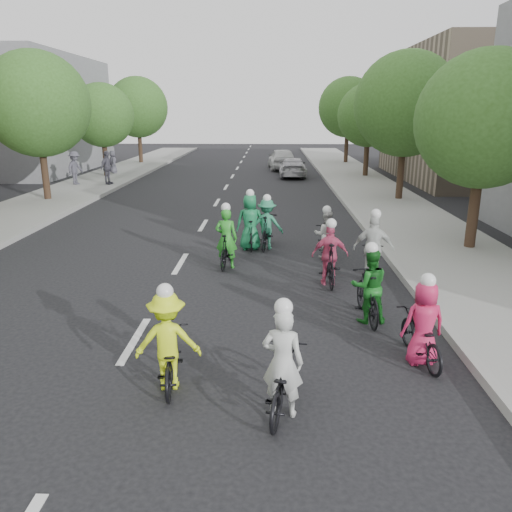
{
  "coord_description": "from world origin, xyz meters",
  "views": [
    {
      "loc": [
        2.58,
        -8.63,
        4.21
      ],
      "look_at": [
        2.25,
        2.4,
        1.0
      ],
      "focal_mm": 35.0,
      "sensor_mm": 36.0,
      "label": 1
    }
  ],
  "objects_px": {
    "cyclist_2": "(169,349)",
    "cyclist_5": "(227,245)",
    "cyclist_8": "(373,256)",
    "spectator_0": "(75,168)",
    "cyclist_4": "(422,331)",
    "follow_car_lead": "(293,167)",
    "cyclist_0": "(282,375)",
    "cyclist_3": "(329,259)",
    "cyclist_7": "(267,227)",
    "cyclist_1": "(368,291)",
    "spectator_2": "(113,162)",
    "follow_car_trail": "(282,159)",
    "spectator_1": "(107,168)",
    "cyclist_9": "(250,227)",
    "cyclist_6": "(326,239)"
  },
  "relations": [
    {
      "from": "cyclist_3",
      "to": "cyclist_8",
      "type": "bearing_deg",
      "value": -166.49
    },
    {
      "from": "cyclist_7",
      "to": "cyclist_9",
      "type": "relative_size",
      "value": 0.97
    },
    {
      "from": "cyclist_5",
      "to": "cyclist_6",
      "type": "bearing_deg",
      "value": -153.15
    },
    {
      "from": "cyclist_2",
      "to": "cyclist_5",
      "type": "distance_m",
      "value": 6.35
    },
    {
      "from": "cyclist_5",
      "to": "cyclist_0",
      "type": "bearing_deg",
      "value": 107.97
    },
    {
      "from": "cyclist_2",
      "to": "follow_car_lead",
      "type": "height_order",
      "value": "cyclist_2"
    },
    {
      "from": "cyclist_7",
      "to": "cyclist_9",
      "type": "height_order",
      "value": "cyclist_9"
    },
    {
      "from": "cyclist_0",
      "to": "follow_car_lead",
      "type": "distance_m",
      "value": 27.19
    },
    {
      "from": "cyclist_0",
      "to": "cyclist_5",
      "type": "distance_m",
      "value": 7.13
    },
    {
      "from": "cyclist_1",
      "to": "spectator_1",
      "type": "height_order",
      "value": "spectator_1"
    },
    {
      "from": "cyclist_4",
      "to": "cyclist_9",
      "type": "bearing_deg",
      "value": -73.92
    },
    {
      "from": "cyclist_2",
      "to": "spectator_1",
      "type": "distance_m",
      "value": 22.97
    },
    {
      "from": "cyclist_8",
      "to": "follow_car_lead",
      "type": "relative_size",
      "value": 0.43
    },
    {
      "from": "cyclist_1",
      "to": "follow_car_trail",
      "type": "relative_size",
      "value": 0.39
    },
    {
      "from": "cyclist_4",
      "to": "follow_car_trail",
      "type": "xyz_separation_m",
      "value": [
        -1.79,
        30.06,
        0.22
      ]
    },
    {
      "from": "spectator_2",
      "to": "cyclist_3",
      "type": "bearing_deg",
      "value": -174.41
    },
    {
      "from": "cyclist_9",
      "to": "spectator_0",
      "type": "distance_m",
      "value": 16.94
    },
    {
      "from": "cyclist_4",
      "to": "cyclist_9",
      "type": "height_order",
      "value": "cyclist_9"
    },
    {
      "from": "cyclist_2",
      "to": "cyclist_7",
      "type": "relative_size",
      "value": 0.93
    },
    {
      "from": "follow_car_trail",
      "to": "cyclist_5",
      "type": "bearing_deg",
      "value": 80.99
    },
    {
      "from": "cyclist_3",
      "to": "follow_car_trail",
      "type": "distance_m",
      "value": 25.99
    },
    {
      "from": "cyclist_3",
      "to": "spectator_2",
      "type": "relative_size",
      "value": 1.24
    },
    {
      "from": "spectator_1",
      "to": "spectator_2",
      "type": "bearing_deg",
      "value": 29.97
    },
    {
      "from": "cyclist_8",
      "to": "spectator_0",
      "type": "bearing_deg",
      "value": -37.99
    },
    {
      "from": "cyclist_2",
      "to": "cyclist_8",
      "type": "height_order",
      "value": "cyclist_8"
    },
    {
      "from": "cyclist_0",
      "to": "cyclist_3",
      "type": "distance_m",
      "value": 5.79
    },
    {
      "from": "spectator_2",
      "to": "cyclist_7",
      "type": "bearing_deg",
      "value": -173.78
    },
    {
      "from": "cyclist_8",
      "to": "cyclist_9",
      "type": "relative_size",
      "value": 0.99
    },
    {
      "from": "cyclist_6",
      "to": "spectator_1",
      "type": "height_order",
      "value": "spectator_1"
    },
    {
      "from": "cyclist_7",
      "to": "cyclist_1",
      "type": "bearing_deg",
      "value": 119.67
    },
    {
      "from": "cyclist_5",
      "to": "spectator_1",
      "type": "bearing_deg",
      "value": -55.12
    },
    {
      "from": "cyclist_9",
      "to": "follow_car_lead",
      "type": "xyz_separation_m",
      "value": [
        2.08,
        18.25,
        -0.08
      ]
    },
    {
      "from": "cyclist_2",
      "to": "cyclist_8",
      "type": "distance_m",
      "value": 6.73
    },
    {
      "from": "cyclist_7",
      "to": "spectator_2",
      "type": "distance_m",
      "value": 21.44
    },
    {
      "from": "cyclist_0",
      "to": "cyclist_7",
      "type": "distance_m",
      "value": 9.01
    },
    {
      "from": "cyclist_2",
      "to": "cyclist_3",
      "type": "xyz_separation_m",
      "value": [
        3.07,
        4.98,
        0.0
      ]
    },
    {
      "from": "follow_car_lead",
      "to": "spectator_2",
      "type": "distance_m",
      "value": 12.2
    },
    {
      "from": "cyclist_7",
      "to": "follow_car_trail",
      "type": "bearing_deg",
      "value": -83.42
    },
    {
      "from": "cyclist_4",
      "to": "follow_car_lead",
      "type": "bearing_deg",
      "value": -95.21
    },
    {
      "from": "cyclist_1",
      "to": "cyclist_3",
      "type": "relative_size",
      "value": 0.96
    },
    {
      "from": "cyclist_8",
      "to": "spectator_1",
      "type": "xyz_separation_m",
      "value": [
        -12.03,
        16.33,
        0.44
      ]
    },
    {
      "from": "cyclist_2",
      "to": "spectator_1",
      "type": "relative_size",
      "value": 0.91
    },
    {
      "from": "cyclist_4",
      "to": "follow_car_trail",
      "type": "bearing_deg",
      "value": -94.42
    },
    {
      "from": "cyclist_0",
      "to": "cyclist_6",
      "type": "xyz_separation_m",
      "value": [
        1.46,
        8.05,
        -0.01
      ]
    },
    {
      "from": "cyclist_1",
      "to": "cyclist_7",
      "type": "xyz_separation_m",
      "value": [
        -2.14,
        5.67,
        0.03
      ]
    },
    {
      "from": "cyclist_5",
      "to": "spectator_2",
      "type": "distance_m",
      "value": 22.72
    },
    {
      "from": "cyclist_1",
      "to": "cyclist_8",
      "type": "bearing_deg",
      "value": -106.12
    },
    {
      "from": "cyclist_1",
      "to": "cyclist_5",
      "type": "distance_m",
      "value": 4.89
    },
    {
      "from": "cyclist_1",
      "to": "cyclist_2",
      "type": "relative_size",
      "value": 1.04
    },
    {
      "from": "cyclist_8",
      "to": "cyclist_9",
      "type": "height_order",
      "value": "cyclist_9"
    }
  ]
}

